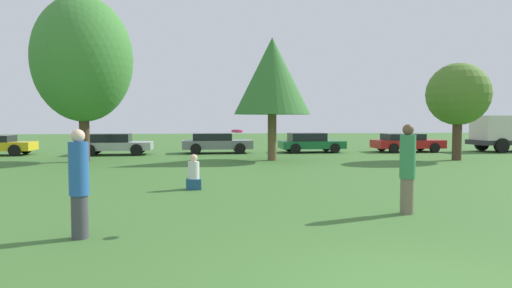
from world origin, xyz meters
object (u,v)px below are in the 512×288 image
at_px(parked_car_silver, 114,144).
at_px(person_catcher, 407,168).
at_px(tree_2, 458,95).
at_px(tree_1, 272,76).
at_px(parked_car_red, 406,142).
at_px(tree_0, 83,59).
at_px(parked_car_green, 310,142).
at_px(parked_car_grey, 216,143).
at_px(person_thrower, 79,183).
at_px(frisbee, 237,131).
at_px(delivery_truck_black, 512,132).
at_px(bystander_sitting, 194,175).

bearing_deg(parked_car_silver, person_catcher, -62.23).
bearing_deg(person_catcher, tree_2, -135.83).
xyz_separation_m(person_catcher, tree_1, (-1.17, 12.95, 3.22)).
bearing_deg(parked_car_red, person_catcher, -116.40).
bearing_deg(tree_0, parked_car_green, 21.43).
relative_size(tree_1, parked_car_red, 1.41).
bearing_deg(parked_car_silver, tree_0, -99.39).
relative_size(tree_0, tree_2, 1.63).
relative_size(person_catcher, parked_car_green, 0.49).
xyz_separation_m(parked_car_silver, parked_car_grey, (5.94, 0.72, -0.01)).
height_order(person_thrower, tree_0, tree_0).
height_order(frisbee, delivery_truck_black, delivery_truck_black).
height_order(parked_car_green, delivery_truck_black, delivery_truck_black).
bearing_deg(person_thrower, tree_2, 30.59).
bearing_deg(tree_0, person_catcher, -51.82).
bearing_deg(parked_car_grey, frisbee, -91.40).
relative_size(tree_0, tree_1, 1.30).
xyz_separation_m(person_thrower, parked_car_red, (14.75, 19.17, -0.36)).
xyz_separation_m(person_catcher, tree_2, (8.20, 12.07, 2.30)).
distance_m(frisbee, parked_car_silver, 19.04).
height_order(tree_2, parked_car_silver, tree_2).
relative_size(person_thrower, person_catcher, 0.97).
xyz_separation_m(frisbee, tree_0, (-6.62, 13.87, 3.13)).
distance_m(bystander_sitting, parked_car_green, 15.69).
bearing_deg(frisbee, person_catcher, 9.40).
relative_size(tree_2, parked_car_silver, 1.17).
xyz_separation_m(bystander_sitting, tree_2, (12.99, 8.12, 2.88)).
height_order(tree_1, parked_car_silver, tree_1).
bearing_deg(frisbee, tree_1, 79.06).
relative_size(frisbee, bystander_sitting, 0.22).
distance_m(person_catcher, parked_car_grey, 18.53).
bearing_deg(person_catcher, tree_1, -96.51).
xyz_separation_m(parked_car_grey, parked_car_red, (12.08, -0.30, -0.03)).
xyz_separation_m(person_thrower, tree_0, (-3.82, 14.60, 4.01)).
bearing_deg(parked_car_red, tree_0, -167.97).
height_order(frisbee, parked_car_green, frisbee).
relative_size(tree_1, tree_2, 1.26).
relative_size(tree_0, parked_car_green, 1.99).
xyz_separation_m(tree_0, parked_car_green, (12.39, 4.86, -4.34)).
xyz_separation_m(tree_2, parked_car_red, (-0.04, 5.74, -2.70)).
bearing_deg(parked_car_green, parked_car_red, -4.51).
height_order(parked_car_grey, parked_car_red, parked_car_grey).
distance_m(frisbee, tree_1, 14.03).
height_order(tree_2, delivery_truck_black, tree_2).
relative_size(person_thrower, delivery_truck_black, 0.35).
bearing_deg(parked_car_grey, parked_car_green, -1.84).
bearing_deg(parked_car_red, tree_2, -91.40).
xyz_separation_m(parked_car_silver, parked_car_green, (11.83, 0.72, -0.02)).
relative_size(person_catcher, bystander_sitting, 1.89).
relative_size(person_catcher, tree_0, 0.25).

